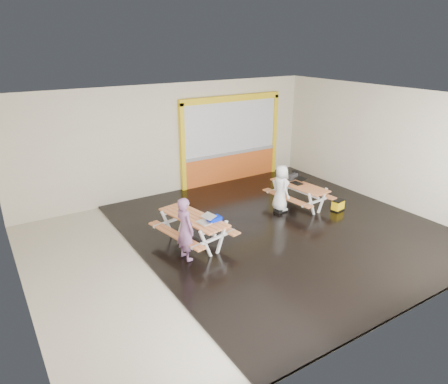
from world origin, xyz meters
TOP-DOWN VIEW (x-y plane):
  - room at (0.00, 0.00)m, footprint 10.02×8.02m
  - deck at (1.25, 0.00)m, footprint 7.50×7.98m
  - kiosk at (2.20, 3.93)m, footprint 3.88×0.16m
  - picnic_table_left at (-1.19, 0.40)m, footprint 1.64×2.14m
  - picnic_table_right at (2.57, 0.82)m, footprint 1.41×1.94m
  - person_left at (-1.69, -0.16)m, footprint 0.41×0.57m
  - person_right at (1.89, 0.84)m, footprint 0.52×0.71m
  - laptop_left at (-1.09, -0.04)m, footprint 0.43×0.40m
  - laptop_right at (2.62, 0.95)m, footprint 0.39×0.35m
  - blue_pouch at (-0.87, -0.05)m, footprint 0.32×0.24m
  - toolbox at (2.71, 1.31)m, footprint 0.40×0.27m
  - backpack at (3.00, 1.52)m, footprint 0.30×0.23m
  - dark_case at (1.88, 0.80)m, footprint 0.35×0.27m
  - fluke_bag at (3.35, -0.03)m, footprint 0.41×0.31m

SIDE VIEW (x-z plane):
  - deck at x=1.25m, z-range 0.00..0.05m
  - dark_case at x=1.88m, z-range 0.05..0.17m
  - fluke_bag at x=3.35m, z-range 0.04..0.37m
  - picnic_table_right at x=2.57m, z-range 0.20..0.93m
  - picnic_table_left at x=-1.19m, z-range 0.21..0.98m
  - backpack at x=3.00m, z-range 0.45..0.89m
  - person_right at x=1.89m, z-range 0.10..1.43m
  - laptop_right at x=2.62m, z-range 0.71..0.87m
  - person_left at x=-1.69m, z-range 0.07..1.55m
  - toolbox at x=2.71m, z-range 0.71..0.92m
  - blue_pouch at x=-0.87m, z-range 0.77..0.86m
  - laptop_left at x=-1.09m, z-range 0.75..0.91m
  - kiosk at x=2.20m, z-range -0.06..2.94m
  - room at x=0.00m, z-range -0.01..3.51m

